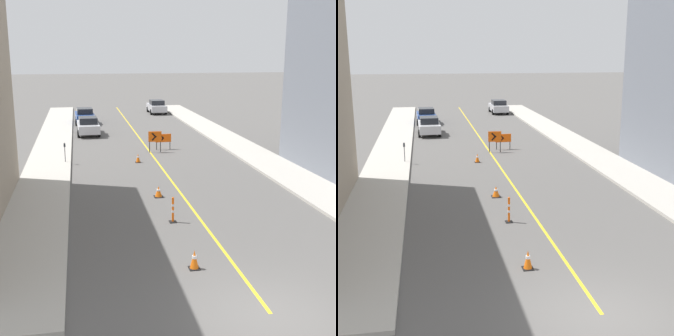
# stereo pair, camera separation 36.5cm
# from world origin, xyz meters

# --- Properties ---
(ground_plane) EXTENTS (300.00, 300.00, 0.00)m
(ground_plane) POSITION_xyz_m (0.00, 0.00, 0.00)
(ground_plane) COLOR #565451
(lane_stripe) EXTENTS (0.12, 50.93, 0.01)m
(lane_stripe) POSITION_xyz_m (0.00, 25.46, 0.00)
(lane_stripe) COLOR gold
(lane_stripe) RESTS_ON ground_plane
(sidewalk_left) EXTENTS (2.83, 50.93, 0.15)m
(sidewalk_left) POSITION_xyz_m (-7.06, 25.46, 0.08)
(sidewalk_left) COLOR #ADA89E
(sidewalk_left) RESTS_ON ground_plane
(sidewalk_right) EXTENTS (2.83, 50.93, 0.15)m
(sidewalk_right) POSITION_xyz_m (7.06, 25.46, 0.08)
(sidewalk_right) COLOR #ADA89E
(sidewalk_right) RESTS_ON ground_plane
(traffic_cone_nearest) EXTENTS (0.37, 0.37, 0.67)m
(traffic_cone_nearest) POSITION_xyz_m (-1.42, 3.14, 0.33)
(traffic_cone_nearest) COLOR black
(traffic_cone_nearest) RESTS_ON ground_plane
(traffic_cone_second) EXTENTS (0.45, 0.45, 0.56)m
(traffic_cone_second) POSITION_xyz_m (-1.23, 11.30, 0.28)
(traffic_cone_second) COLOR black
(traffic_cone_second) RESTS_ON ground_plane
(traffic_cone_third) EXTENTS (0.36, 0.36, 0.60)m
(traffic_cone_third) POSITION_xyz_m (-1.28, 19.02, 0.30)
(traffic_cone_third) COLOR black
(traffic_cone_third) RESTS_ON ground_plane
(delineator_post_front) EXTENTS (0.30, 0.30, 1.13)m
(delineator_post_front) POSITION_xyz_m (-1.24, 7.63, 0.48)
(delineator_post_front) COLOR black
(delineator_post_front) RESTS_ON ground_plane
(arrow_barricade_primary) EXTENTS (0.95, 0.13, 1.54)m
(arrow_barricade_primary) POSITION_xyz_m (0.35, 21.97, 1.09)
(arrow_barricade_primary) COLOR #EF560C
(arrow_barricade_primary) RESTS_ON ground_plane
(arrow_barricade_secondary) EXTENTS (1.20, 0.13, 1.17)m
(arrow_barricade_secondary) POSITION_xyz_m (1.13, 22.88, 0.82)
(arrow_barricade_secondary) COLOR #EF560C
(arrow_barricade_secondary) RESTS_ON ground_plane
(parked_car_curb_near) EXTENTS (1.95, 4.36, 1.59)m
(parked_car_curb_near) POSITION_xyz_m (-4.21, 30.44, 0.80)
(parked_car_curb_near) COLOR #B7B7BC
(parked_car_curb_near) RESTS_ON ground_plane
(parked_car_curb_mid) EXTENTS (1.99, 4.38, 1.59)m
(parked_car_curb_mid) POSITION_xyz_m (-4.38, 37.25, 0.80)
(parked_car_curb_mid) COLOR navy
(parked_car_curb_mid) RESTS_ON ground_plane
(parked_car_curb_far) EXTENTS (1.93, 4.31, 1.59)m
(parked_car_curb_far) POSITION_xyz_m (4.18, 43.99, 0.80)
(parked_car_curb_far) COLOR #B7B7BC
(parked_car_curb_far) RESTS_ON ground_plane
(parking_meter_near_curb) EXTENTS (0.12, 0.11, 1.26)m
(parking_meter_near_curb) POSITION_xyz_m (-5.99, 19.46, 1.04)
(parking_meter_near_curb) COLOR #4C4C51
(parking_meter_near_curb) RESTS_ON sidewalk_left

